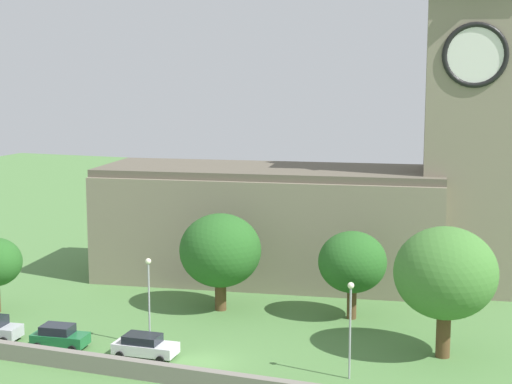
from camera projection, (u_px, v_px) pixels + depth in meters
The scene contains 10 objects.
ground_plane at pixel (275, 305), 70.28m from camera, with size 200.00×200.00×0.00m, color #517F42.
church at pixel (334, 189), 76.86m from camera, with size 41.00×16.62×31.96m.
quay_barrier at pixel (181, 375), 52.42m from camera, with size 56.86×0.70×1.23m, color gray.
car_green at pixel (60, 337), 59.15m from camera, with size 4.26×2.57×1.78m.
car_white at pixel (145, 346), 57.36m from camera, with size 4.67×2.45×1.65m.
streetlamp_west_mid at pixel (149, 287), 59.21m from camera, with size 0.44×0.44×6.68m.
streetlamp_central at pixel (350, 314), 52.81m from camera, with size 0.44×0.44×6.63m.
tree_by_tower at pixel (220, 251), 67.95m from camera, with size 6.96×6.96×8.37m.
tree_riverside_west at pixel (445, 273), 56.62m from camera, with size 7.32×7.32×9.49m.
tree_churchyard at pixel (352, 262), 65.67m from camera, with size 5.63×5.63×7.34m.
Camera 1 is at (21.80, -49.39, 20.46)m, focal length 56.27 mm.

